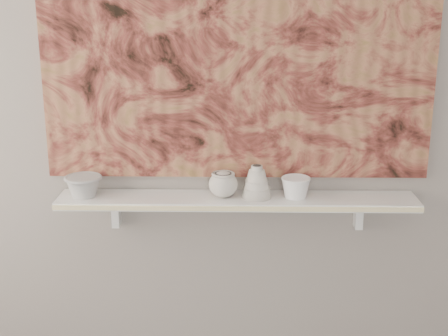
{
  "coord_description": "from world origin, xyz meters",
  "views": [
    {
      "loc": [
        -0.01,
        -0.79,
        1.73
      ],
      "look_at": [
        -0.05,
        1.49,
        1.05
      ],
      "focal_mm": 50.0,
      "sensor_mm": 36.0,
      "label": 1
    }
  ],
  "objects_px": {
    "shelf": "(237,201)",
    "bell_vessel": "(257,181)",
    "bowl_grey": "(84,186)",
    "cup_cream": "(223,184)",
    "painting": "(238,36)",
    "bowl_white": "(296,187)"
  },
  "relations": [
    {
      "from": "shelf",
      "to": "bell_vessel",
      "type": "height_order",
      "value": "bell_vessel"
    },
    {
      "from": "shelf",
      "to": "bowl_grey",
      "type": "xyz_separation_m",
      "value": [
        -0.6,
        0.0,
        0.06
      ]
    },
    {
      "from": "painting",
      "to": "bowl_white",
      "type": "bearing_deg",
      "value": -19.5
    },
    {
      "from": "bowl_grey",
      "to": "cup_cream",
      "type": "bearing_deg",
      "value": 0.0
    },
    {
      "from": "bowl_white",
      "to": "painting",
      "type": "bearing_deg",
      "value": 160.5
    },
    {
      "from": "bell_vessel",
      "to": "painting",
      "type": "bearing_deg",
      "value": 133.11
    },
    {
      "from": "bowl_grey",
      "to": "cup_cream",
      "type": "xyz_separation_m",
      "value": [
        0.55,
        0.0,
        0.01
      ]
    },
    {
      "from": "cup_cream",
      "to": "bowl_white",
      "type": "bearing_deg",
      "value": 0.0
    },
    {
      "from": "shelf",
      "to": "bell_vessel",
      "type": "distance_m",
      "value": 0.11
    },
    {
      "from": "shelf",
      "to": "painting",
      "type": "relative_size",
      "value": 0.93
    },
    {
      "from": "bowl_grey",
      "to": "bell_vessel",
      "type": "xyz_separation_m",
      "value": [
        0.67,
        0.0,
        0.02
      ]
    },
    {
      "from": "bowl_grey",
      "to": "bell_vessel",
      "type": "bearing_deg",
      "value": 0.0
    },
    {
      "from": "shelf",
      "to": "bowl_grey",
      "type": "relative_size",
      "value": 9.55
    },
    {
      "from": "bowl_grey",
      "to": "cup_cream",
      "type": "distance_m",
      "value": 0.55
    },
    {
      "from": "bowl_grey",
      "to": "cup_cream",
      "type": "relative_size",
      "value": 1.3
    },
    {
      "from": "shelf",
      "to": "cup_cream",
      "type": "xyz_separation_m",
      "value": [
        -0.05,
        0.0,
        0.07
      ]
    },
    {
      "from": "painting",
      "to": "bowl_white",
      "type": "height_order",
      "value": "painting"
    },
    {
      "from": "shelf",
      "to": "bowl_white",
      "type": "xyz_separation_m",
      "value": [
        0.23,
        0.0,
        0.06
      ]
    },
    {
      "from": "painting",
      "to": "bowl_white",
      "type": "distance_m",
      "value": 0.62
    },
    {
      "from": "bowl_grey",
      "to": "painting",
      "type": "bearing_deg",
      "value": 7.65
    },
    {
      "from": "cup_cream",
      "to": "bowl_white",
      "type": "relative_size",
      "value": 0.99
    },
    {
      "from": "shelf",
      "to": "bowl_grey",
      "type": "distance_m",
      "value": 0.6
    }
  ]
}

